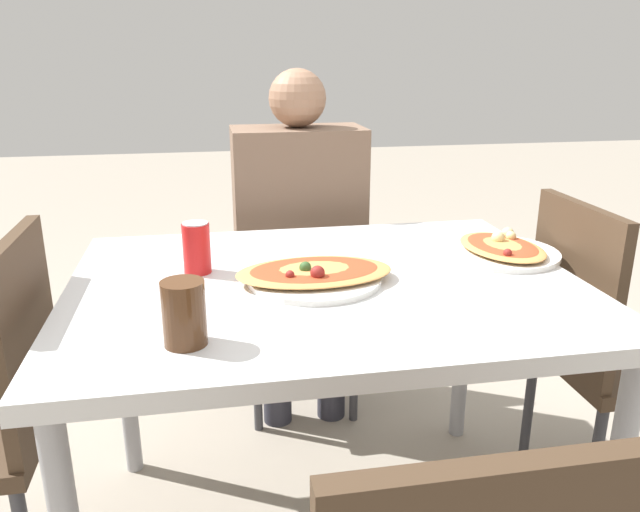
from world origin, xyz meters
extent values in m
cube|color=silver|center=(0.00, 0.00, 0.73)|extent=(1.19, 0.91, 0.04)
cylinder|color=#99999E|center=(0.54, -0.40, 0.35)|extent=(0.05, 0.05, 0.71)
cylinder|color=#99999E|center=(-0.54, 0.40, 0.35)|extent=(0.05, 0.05, 0.71)
cylinder|color=#99999E|center=(0.54, 0.40, 0.35)|extent=(0.05, 0.05, 0.71)
cube|color=#3F2D1E|center=(0.04, 0.71, 0.44)|extent=(0.40, 0.40, 0.04)
cube|color=#3F2D1E|center=(0.04, 0.90, 0.68)|extent=(0.38, 0.03, 0.44)
cylinder|color=#38383D|center=(0.21, 0.54, 0.21)|extent=(0.03, 0.03, 0.42)
cylinder|color=#38383D|center=(-0.13, 0.54, 0.21)|extent=(0.03, 0.03, 0.42)
cylinder|color=#38383D|center=(0.21, 0.88, 0.21)|extent=(0.03, 0.03, 0.42)
cylinder|color=#38383D|center=(-0.13, 0.88, 0.21)|extent=(0.03, 0.03, 0.42)
cube|color=#3F2D1E|center=(-0.67, -0.03, 0.68)|extent=(0.03, 0.38, 0.44)
cylinder|color=#38383D|center=(-0.68, 0.14, 0.21)|extent=(0.03, 0.03, 0.42)
cube|color=#3F2D1E|center=(0.85, 0.03, 0.44)|extent=(0.40, 0.40, 0.04)
cube|color=#3F2D1E|center=(0.67, 0.03, 0.68)|extent=(0.03, 0.38, 0.44)
cylinder|color=#38383D|center=(1.02, 0.20, 0.21)|extent=(0.03, 0.03, 0.42)
cylinder|color=#38383D|center=(0.68, 0.20, 0.21)|extent=(0.03, 0.03, 0.42)
cylinder|color=#38383D|center=(0.68, -0.14, 0.21)|extent=(0.03, 0.03, 0.42)
cylinder|color=#2D2D38|center=(0.13, 0.59, 0.23)|extent=(0.10, 0.10, 0.46)
cylinder|color=#2D2D38|center=(-0.06, 0.59, 0.23)|extent=(0.10, 0.10, 0.46)
cube|color=brown|center=(0.04, 0.68, 0.74)|extent=(0.43, 0.24, 0.57)
sphere|color=#997056|center=(0.04, 0.68, 1.12)|extent=(0.19, 0.19, 0.19)
cylinder|color=white|center=(-0.03, -0.01, 0.76)|extent=(0.31, 0.31, 0.01)
ellipsoid|color=tan|center=(-0.03, -0.01, 0.77)|extent=(0.37, 0.23, 0.02)
ellipsoid|color=#B24223|center=(-0.03, -0.01, 0.78)|extent=(0.30, 0.19, 0.01)
sphere|color=maroon|center=(-0.09, -0.05, 0.79)|extent=(0.02, 0.02, 0.02)
sphere|color=#335928|center=(-0.05, -0.01, 0.79)|extent=(0.03, 0.03, 0.03)
sphere|color=maroon|center=(-0.03, -0.06, 0.79)|extent=(0.03, 0.03, 0.03)
cylinder|color=red|center=(-0.30, 0.11, 0.81)|extent=(0.07, 0.07, 0.12)
cylinder|color=silver|center=(-0.30, 0.11, 0.87)|extent=(0.06, 0.06, 0.00)
cylinder|color=#4C2D19|center=(-0.32, -0.29, 0.81)|extent=(0.08, 0.08, 0.12)
cylinder|color=white|center=(0.49, 0.10, 0.76)|extent=(0.30, 0.30, 0.01)
ellipsoid|color=tan|center=(0.49, 0.10, 0.77)|extent=(0.22, 0.30, 0.02)
ellipsoid|color=#B24223|center=(0.49, 0.10, 0.78)|extent=(0.18, 0.24, 0.01)
sphere|color=beige|center=(0.53, 0.14, 0.79)|extent=(0.03, 0.03, 0.03)
sphere|color=beige|center=(0.49, 0.12, 0.79)|extent=(0.04, 0.04, 0.04)
sphere|color=maroon|center=(0.46, 0.01, 0.79)|extent=(0.02, 0.02, 0.02)
sphere|color=beige|center=(0.53, 0.16, 0.79)|extent=(0.03, 0.03, 0.03)
camera|label=1|loc=(-0.26, -1.35, 1.26)|focal=35.00mm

